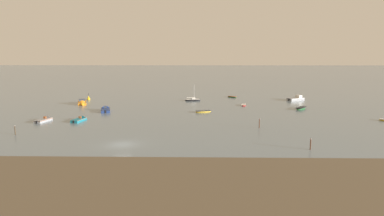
# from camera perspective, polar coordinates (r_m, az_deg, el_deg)

# --- Properties ---
(ground_plane) EXTENTS (800.00, 800.00, 0.00)m
(ground_plane) POSITION_cam_1_polar(r_m,az_deg,el_deg) (52.56, -12.17, -6.33)
(ground_plane) COLOR slate
(mudflat_shore) EXTENTS (392.52, 18.57, 0.25)m
(mudflat_shore) POSITION_cam_1_polar(r_m,az_deg,el_deg) (37.60, -17.11, -12.76)
(mudflat_shore) COLOR brown
(mudflat_shore) RESTS_ON ground
(rowboat_moored_0) EXTENTS (3.31, 3.15, 0.54)m
(rowboat_moored_0) POSITION_cam_1_polar(r_m,az_deg,el_deg) (108.72, 7.08, 1.94)
(rowboat_moored_0) COLOR #23602D
(rowboat_moored_0) RESTS_ON ground
(motorboat_moored_1) EXTENTS (3.57, 6.20, 2.02)m
(motorboat_moored_1) POSITION_cam_1_polar(r_m,az_deg,el_deg) (84.54, -14.99, -0.33)
(motorboat_moored_1) COLOR navy
(motorboat_moored_1) RESTS_ON ground
(motorboat_moored_2) EXTENTS (6.64, 4.91, 2.41)m
(motorboat_moored_2) POSITION_cam_1_polar(r_m,az_deg,el_deg) (106.38, 18.16, 1.50)
(motorboat_moored_2) COLOR gray
(motorboat_moored_2) RESTS_ON ground
(rowboat_moored_1) EXTENTS (4.09, 4.67, 0.74)m
(rowboat_moored_1) POSITION_cam_1_polar(r_m,az_deg,el_deg) (89.03, 18.65, -0.08)
(rowboat_moored_1) COLOR #23602D
(rowboat_moored_1) RESTS_ON ground
(motorboat_moored_3) EXTENTS (4.10, 6.70, 2.41)m
(motorboat_moored_3) POSITION_cam_1_polar(r_m,az_deg,el_deg) (97.50, -18.78, 0.79)
(motorboat_moored_3) COLOR orange
(motorboat_moored_3) RESTS_ON ground
(rowboat_moored_3) EXTENTS (1.74, 3.36, 0.51)m
(rowboat_moored_3) POSITION_cam_1_polar(r_m,az_deg,el_deg) (91.55, 9.09, 0.51)
(rowboat_moored_3) COLOR red
(rowboat_moored_3) RESTS_ON ground
(motorboat_moored_4) EXTENTS (2.60, 4.98, 1.63)m
(motorboat_moored_4) POSITION_cam_1_polar(r_m,az_deg,el_deg) (76.07, -24.42, -1.95)
(motorboat_moored_4) COLOR gray
(motorboat_moored_4) RESTS_ON ground
(rowboat_moored_4) EXTENTS (4.19, 2.48, 0.63)m
(rowboat_moored_4) POSITION_cam_1_polar(r_m,az_deg,el_deg) (79.88, 2.02, -0.64)
(rowboat_moored_4) COLOR gold
(rowboat_moored_4) RESTS_ON ground
(sailboat_moored_0) EXTENTS (4.94, 2.20, 5.35)m
(sailboat_moored_0) POSITION_cam_1_polar(r_m,az_deg,el_deg) (99.83, 0.14, 1.41)
(sailboat_moored_0) COLOR black
(sailboat_moored_0) RESTS_ON ground
(motorboat_moored_5) EXTENTS (2.38, 4.82, 1.58)m
(motorboat_moored_5) POSITION_cam_1_polar(r_m,az_deg,el_deg) (73.61, -19.07, -1.98)
(motorboat_moored_5) COLOR #197084
(motorboat_moored_5) RESTS_ON ground
(channel_buoy) EXTENTS (0.90, 0.90, 2.30)m
(channel_buoy) POSITION_cam_1_polar(r_m,az_deg,el_deg) (107.18, -17.77, 1.63)
(channel_buoy) COLOR gold
(channel_buoy) RESTS_ON ground
(mooring_post_near) EXTENTS (0.22, 0.22, 1.92)m
(mooring_post_near) POSITION_cam_1_polar(r_m,az_deg,el_deg) (51.69, 20.17, -6.03)
(mooring_post_near) COLOR #513323
(mooring_post_near) RESTS_ON ground
(mooring_post_left) EXTENTS (0.22, 0.22, 1.87)m
(mooring_post_left) POSITION_cam_1_polar(r_m,az_deg,el_deg) (65.45, -28.74, -3.47)
(mooring_post_left) COLOR #403323
(mooring_post_left) RESTS_ON ground
(mooring_post_right) EXTENTS (0.22, 0.22, 2.13)m
(mooring_post_right) POSITION_cam_1_polar(r_m,az_deg,el_deg) (63.97, 11.79, -2.68)
(mooring_post_right) COLOR #513323
(mooring_post_right) RESTS_ON ground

